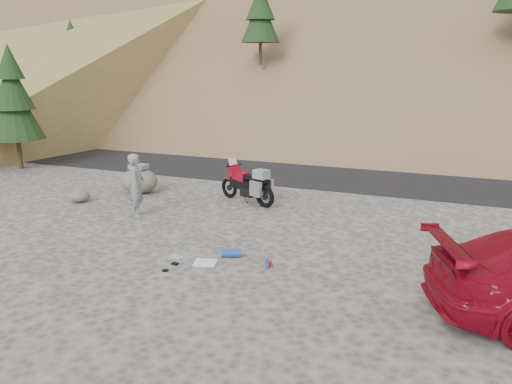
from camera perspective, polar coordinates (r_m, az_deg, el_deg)
ground at (r=12.93m, az=-5.99°, el=-4.70°), size 140.00×140.00×0.00m
road at (r=21.02m, az=5.59°, el=2.73°), size 120.00×7.00×0.05m
conifer_verge at (r=22.75m, az=-26.01°, el=9.60°), size 2.20×2.20×5.04m
motorcycle at (r=15.49m, az=-0.80°, el=0.81°), size 2.16×1.14×1.36m
man at (r=14.73m, az=-13.25°, el=-2.64°), size 0.66×0.78×1.80m
boulder at (r=17.22m, az=-13.19°, el=1.33°), size 1.52×1.39×1.01m
small_rock at (r=16.66m, az=-19.54°, el=-0.41°), size 0.75×0.70×0.40m
gear_white_cloth at (r=11.06m, az=-5.83°, el=-8.02°), size 0.58×0.54×0.02m
gear_blue_mat at (r=11.30m, az=-2.84°, el=-7.02°), size 0.47×0.32×0.18m
gear_bottle at (r=10.66m, az=1.27°, el=-8.20°), size 0.11×0.11×0.23m
gear_funnel at (r=10.78m, az=1.68°, el=-8.12°), size 0.17×0.17×0.17m
gear_glove_a at (r=11.05m, az=-9.23°, el=-8.09°), size 0.15×0.12×0.04m
gear_glove_b at (r=10.74m, az=-10.33°, el=-8.82°), size 0.12×0.10×0.04m
gear_blue_cloth at (r=11.46m, az=-9.09°, el=-7.31°), size 0.35×0.28×0.01m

